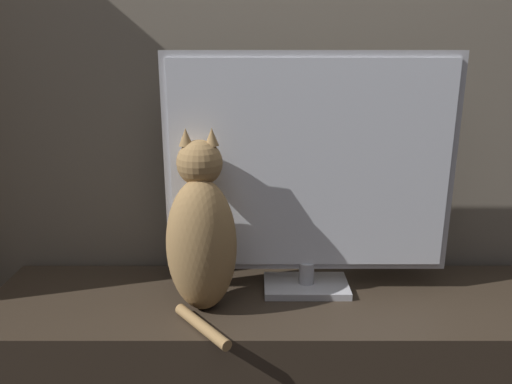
# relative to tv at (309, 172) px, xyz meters

# --- Properties ---
(tv_stand) EXTENTS (1.60, 0.42, 0.44)m
(tv_stand) POSITION_rel_tv_xyz_m (-0.10, -0.06, -0.57)
(tv_stand) COLOR #33281E
(tv_stand) RESTS_ON ground_plane
(tv) EXTENTS (0.79, 0.15, 0.67)m
(tv) POSITION_rel_tv_xyz_m (0.00, 0.00, 0.00)
(tv) COLOR #B7B7BC
(tv) RESTS_ON tv_stand
(cat) EXTENTS (0.19, 0.31, 0.48)m
(cat) POSITION_rel_tv_xyz_m (-0.29, -0.10, -0.15)
(cat) COLOR #997547
(cat) RESTS_ON tv_stand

